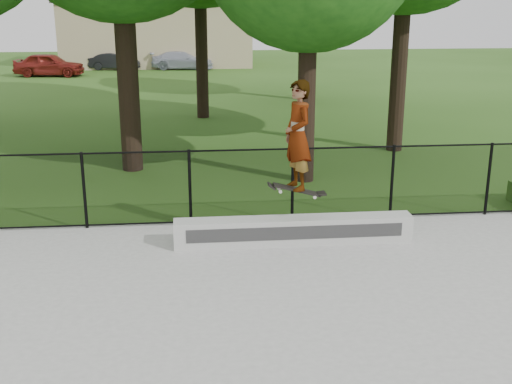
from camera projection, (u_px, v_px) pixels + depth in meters
grind_ledge at (294, 230)px, 11.53m from camera, size 4.29×0.40×0.49m
car_a at (49, 65)px, 36.56m from camera, size 4.01×2.01×1.32m
car_b at (115, 61)px, 39.88m from camera, size 3.01×1.60×1.04m
car_c at (182, 60)px, 40.15m from camera, size 3.70×1.96×1.12m
skater_airborne at (298, 137)px, 10.83m from camera, size 0.82×0.78×2.06m
chainlink_fence at (190, 187)px, 12.35m from camera, size 16.06×0.06×1.50m
distant_building at (158, 32)px, 42.32m from camera, size 12.40×6.40×4.30m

